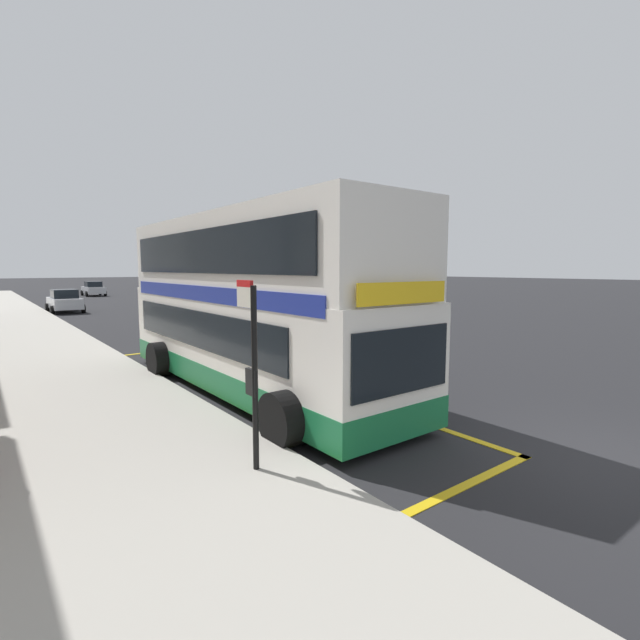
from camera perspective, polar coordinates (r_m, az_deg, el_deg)
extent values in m
plane|color=black|center=(35.74, -24.33, 0.96)|extent=(260.00, 260.00, 0.00)
cube|color=white|center=(11.75, -8.80, -2.20)|extent=(2.54, 10.36, 2.30)
cube|color=white|center=(11.62, -8.98, 8.09)|extent=(2.52, 10.15, 1.90)
cube|color=#196B3D|center=(11.91, -8.73, -6.24)|extent=(2.56, 10.38, 0.60)
cube|color=navy|center=(11.63, -8.90, 3.51)|extent=(2.57, 9.53, 0.36)
cube|color=black|center=(11.53, -15.43, -1.03)|extent=(0.04, 8.28, 0.90)
cube|color=black|center=(11.07, -14.94, 8.29)|extent=(0.04, 9.11, 1.00)
cube|color=black|center=(7.63, 10.31, -5.07)|extent=(2.24, 0.04, 1.10)
cube|color=yellow|center=(7.49, 10.49, 3.36)|extent=(2.04, 0.04, 0.36)
cylinder|color=black|center=(8.15, -4.43, -12.24)|extent=(0.56, 1.00, 1.00)
cylinder|color=black|center=(9.83, 9.18, -9.01)|extent=(0.56, 1.00, 1.00)
cylinder|color=black|center=(13.96, -19.34, -4.65)|extent=(0.56, 1.00, 1.00)
cylinder|color=black|center=(15.00, -9.40, -3.60)|extent=(0.56, 1.00, 1.00)
cube|color=gold|center=(11.53, -15.48, -9.37)|extent=(0.16, 13.48, 0.01)
cube|color=gold|center=(12.90, -2.93, -7.43)|extent=(0.16, 13.48, 0.01)
cube|color=gold|center=(7.37, 18.39, -18.83)|extent=(3.16, 0.16, 0.01)
cube|color=gold|center=(18.15, -18.98, -3.69)|extent=(3.16, 0.16, 0.01)
cylinder|color=black|center=(6.75, -8.17, -7.36)|extent=(0.09, 0.09, 2.73)
cube|color=silver|center=(6.79, -9.39, 2.85)|extent=(0.05, 0.42, 0.30)
cube|color=red|center=(6.78, -9.42, 4.54)|extent=(0.05, 0.42, 0.10)
cube|color=black|center=(6.85, -8.58, -7.74)|extent=(0.06, 0.28, 0.40)
cube|color=#B2B5BA|center=(36.78, -29.38, 1.88)|extent=(1.76, 4.20, 0.72)
cube|color=black|center=(36.64, -29.42, 2.89)|extent=(1.52, 1.90, 0.60)
cylinder|color=black|center=(37.98, -31.02, 1.36)|extent=(0.22, 0.60, 0.60)
cylinder|color=black|center=(38.22, -28.24, 1.54)|extent=(0.22, 0.60, 0.60)
cylinder|color=black|center=(35.40, -30.54, 1.07)|extent=(0.22, 0.60, 0.60)
cylinder|color=black|center=(35.66, -27.57, 1.27)|extent=(0.22, 0.60, 0.60)
cube|color=#B2B5BA|center=(56.92, -26.55, 3.39)|extent=(1.76, 4.20, 0.72)
cube|color=black|center=(56.80, -26.57, 4.05)|extent=(1.52, 1.90, 0.60)
cylinder|color=black|center=(58.05, -27.69, 3.02)|extent=(0.22, 0.60, 0.60)
cylinder|color=black|center=(58.40, -25.88, 3.13)|extent=(0.22, 0.60, 0.60)
cylinder|color=black|center=(55.49, -27.23, 2.92)|extent=(0.22, 0.60, 0.60)
cylinder|color=black|center=(55.85, -25.34, 3.03)|extent=(0.22, 0.60, 0.60)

